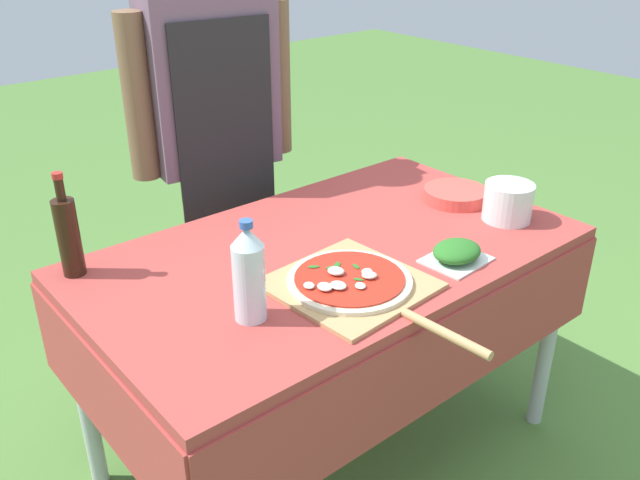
{
  "coord_description": "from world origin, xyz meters",
  "views": [
    {
      "loc": [
        -1.15,
        -1.33,
        1.7
      ],
      "look_at": [
        -0.04,
        0.0,
        0.82
      ],
      "focal_mm": 38.0,
      "sensor_mm": 36.0,
      "label": 1
    }
  ],
  "objects_px": {
    "oil_bottle": "(68,235)",
    "mixing_tub": "(508,202)",
    "water_bottle": "(249,273)",
    "plate_stack": "(454,194)",
    "pizza_on_peel": "(353,284)",
    "prep_table": "(331,276)",
    "herb_container": "(457,252)",
    "person_cook": "(214,125)"
  },
  "relations": [
    {
      "from": "oil_bottle",
      "to": "mixing_tub",
      "type": "bearing_deg",
      "value": -24.26
    },
    {
      "from": "water_bottle",
      "to": "plate_stack",
      "type": "bearing_deg",
      "value": 9.54
    },
    {
      "from": "pizza_on_peel",
      "to": "oil_bottle",
      "type": "relative_size",
      "value": 2.16
    },
    {
      "from": "prep_table",
      "to": "oil_bottle",
      "type": "height_order",
      "value": "oil_bottle"
    },
    {
      "from": "herb_container",
      "to": "mixing_tub",
      "type": "relative_size",
      "value": 1.2
    },
    {
      "from": "pizza_on_peel",
      "to": "oil_bottle",
      "type": "bearing_deg",
      "value": 129.99
    },
    {
      "from": "pizza_on_peel",
      "to": "plate_stack",
      "type": "height_order",
      "value": "pizza_on_peel"
    },
    {
      "from": "person_cook",
      "to": "water_bottle",
      "type": "height_order",
      "value": "person_cook"
    },
    {
      "from": "prep_table",
      "to": "oil_bottle",
      "type": "relative_size",
      "value": 5.0
    },
    {
      "from": "person_cook",
      "to": "pizza_on_peel",
      "type": "bearing_deg",
      "value": 87.68
    },
    {
      "from": "person_cook",
      "to": "mixing_tub",
      "type": "distance_m",
      "value": 1.05
    },
    {
      "from": "water_bottle",
      "to": "mixing_tub",
      "type": "relative_size",
      "value": 1.69
    },
    {
      "from": "oil_bottle",
      "to": "water_bottle",
      "type": "distance_m",
      "value": 0.55
    },
    {
      "from": "person_cook",
      "to": "oil_bottle",
      "type": "distance_m",
      "value": 0.79
    },
    {
      "from": "herb_container",
      "to": "pizza_on_peel",
      "type": "bearing_deg",
      "value": 167.04
    },
    {
      "from": "prep_table",
      "to": "herb_container",
      "type": "xyz_separation_m",
      "value": [
        0.22,
        -0.29,
        0.12
      ]
    },
    {
      "from": "person_cook",
      "to": "water_bottle",
      "type": "relative_size",
      "value": 6.32
    },
    {
      "from": "person_cook",
      "to": "plate_stack",
      "type": "height_order",
      "value": "person_cook"
    },
    {
      "from": "mixing_tub",
      "to": "plate_stack",
      "type": "relative_size",
      "value": 0.7
    },
    {
      "from": "pizza_on_peel",
      "to": "herb_container",
      "type": "xyz_separation_m",
      "value": [
        0.33,
        -0.08,
        0.01
      ]
    },
    {
      "from": "person_cook",
      "to": "mixing_tub",
      "type": "relative_size",
      "value": 10.71
    },
    {
      "from": "prep_table",
      "to": "plate_stack",
      "type": "bearing_deg",
      "value": 0.48
    },
    {
      "from": "water_bottle",
      "to": "herb_container",
      "type": "relative_size",
      "value": 1.41
    },
    {
      "from": "herb_container",
      "to": "plate_stack",
      "type": "height_order",
      "value": "herb_container"
    },
    {
      "from": "person_cook",
      "to": "plate_stack",
      "type": "distance_m",
      "value": 0.88
    },
    {
      "from": "person_cook",
      "to": "herb_container",
      "type": "relative_size",
      "value": 8.92
    },
    {
      "from": "prep_table",
      "to": "pizza_on_peel",
      "type": "height_order",
      "value": "pizza_on_peel"
    },
    {
      "from": "person_cook",
      "to": "herb_container",
      "type": "height_order",
      "value": "person_cook"
    },
    {
      "from": "person_cook",
      "to": "pizza_on_peel",
      "type": "distance_m",
      "value": 0.95
    },
    {
      "from": "water_bottle",
      "to": "mixing_tub",
      "type": "xyz_separation_m",
      "value": [
        0.95,
        -0.05,
        -0.06
      ]
    },
    {
      "from": "plate_stack",
      "to": "person_cook",
      "type": "bearing_deg",
      "value": 125.54
    },
    {
      "from": "oil_bottle",
      "to": "mixing_tub",
      "type": "distance_m",
      "value": 1.31
    },
    {
      "from": "person_cook",
      "to": "plate_stack",
      "type": "xyz_separation_m",
      "value": [
        0.5,
        -0.7,
        -0.18
      ]
    },
    {
      "from": "plate_stack",
      "to": "water_bottle",
      "type": "bearing_deg",
      "value": -170.46
    },
    {
      "from": "person_cook",
      "to": "water_bottle",
      "type": "bearing_deg",
      "value": 70.34
    },
    {
      "from": "person_cook",
      "to": "herb_container",
      "type": "bearing_deg",
      "value": 107.13
    },
    {
      "from": "person_cook",
      "to": "pizza_on_peel",
      "type": "relative_size",
      "value": 2.61
    },
    {
      "from": "water_bottle",
      "to": "herb_container",
      "type": "xyz_separation_m",
      "value": [
        0.61,
        -0.13,
        -0.1
      ]
    },
    {
      "from": "prep_table",
      "to": "mixing_tub",
      "type": "xyz_separation_m",
      "value": [
        0.56,
        -0.21,
        0.16
      ]
    },
    {
      "from": "oil_bottle",
      "to": "herb_container",
      "type": "height_order",
      "value": "oil_bottle"
    },
    {
      "from": "oil_bottle",
      "to": "herb_container",
      "type": "relative_size",
      "value": 1.58
    },
    {
      "from": "mixing_tub",
      "to": "plate_stack",
      "type": "height_order",
      "value": "mixing_tub"
    }
  ]
}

